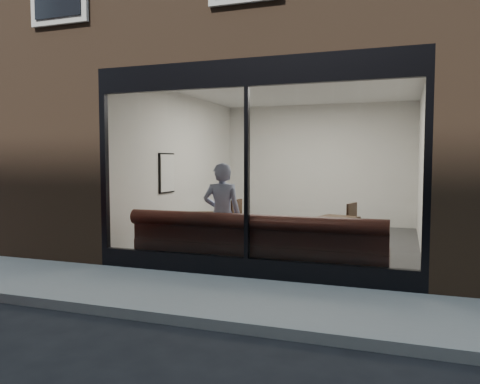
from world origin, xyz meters
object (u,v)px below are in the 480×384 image
(banquette, at_px, (255,257))
(cafe_table_right, at_px, (337,218))
(cafe_chair_left, at_px, (228,234))
(cafe_chair_right, at_px, (342,240))
(cafe_table_left, at_px, (199,214))
(person, at_px, (222,215))

(banquette, distance_m, cafe_table_right, 1.74)
(banquette, distance_m, cafe_chair_left, 2.21)
(cafe_table_right, xyz_separation_m, cafe_chair_right, (0.01, 0.66, -0.50))
(cafe_chair_left, xyz_separation_m, cafe_chair_right, (2.25, 0.05, 0.00))
(banquette, bearing_deg, cafe_table_right, 49.39)
(cafe_table_left, xyz_separation_m, cafe_chair_left, (0.23, 0.88, -0.50))
(banquette, height_order, person, person)
(cafe_table_left, height_order, cafe_chair_right, cafe_table_left)
(person, bearing_deg, banquette, 148.92)
(cafe_table_right, height_order, cafe_chair_right, cafe_table_right)
(banquette, xyz_separation_m, cafe_table_right, (1.08, 1.26, 0.52))
(cafe_table_right, height_order, cafe_chair_left, cafe_table_right)
(banquette, bearing_deg, person, 162.24)
(person, xyz_separation_m, cafe_table_right, (1.71, 1.06, -0.11))
(cafe_table_right, distance_m, cafe_chair_right, 0.83)
(banquette, distance_m, cafe_chair_right, 2.21)
(banquette, relative_size, cafe_chair_left, 8.52)
(cafe_table_right, bearing_deg, cafe_table_left, -173.94)
(cafe_table_left, bearing_deg, person, -46.13)
(cafe_table_right, bearing_deg, banquette, -130.61)
(banquette, xyz_separation_m, cafe_chair_right, (1.09, 1.93, 0.01))
(cafe_chair_right, bearing_deg, cafe_chair_left, 16.24)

